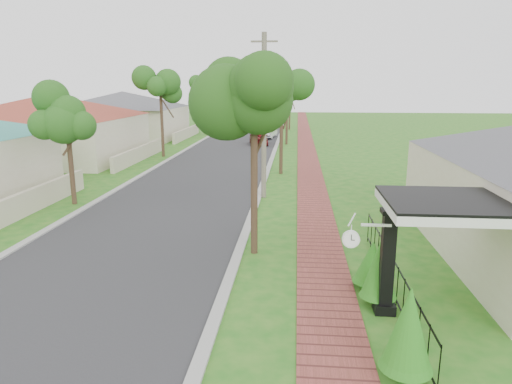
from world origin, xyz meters
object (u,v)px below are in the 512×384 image
at_px(porch_post, 387,267).
at_px(near_tree, 254,95).
at_px(station_clock, 353,238).
at_px(utility_pole, 264,117).
at_px(parked_car_red, 259,137).
at_px(parked_car_white, 267,131).

bearing_deg(porch_post, near_tree, 133.42).
distance_m(porch_post, station_clock, 1.26).
xyz_separation_m(utility_pole, station_clock, (2.79, -11.40, -1.86)).
bearing_deg(porch_post, station_clock, -154.94).
distance_m(parked_car_red, near_tree, 27.46).
xyz_separation_m(parked_car_white, station_clock, (4.28, -36.40, 1.25)).
bearing_deg(parked_car_white, station_clock, -77.61).
xyz_separation_m(parked_car_white, utility_pole, (1.48, -25.00, 3.10)).
bearing_deg(parked_car_red, porch_post, -87.18).
relative_size(parked_car_red, utility_pole, 0.52).
bearing_deg(porch_post, utility_pole, 108.36).
xyz_separation_m(parked_car_white, near_tree, (1.72, -32.39, 4.22)).
distance_m(utility_pole, station_clock, 11.88).
bearing_deg(parked_car_white, parked_car_red, -88.76).
distance_m(parked_car_red, utility_pole, 19.99).
xyz_separation_m(porch_post, near_tree, (-3.41, 3.60, 3.80)).
bearing_deg(near_tree, utility_pole, 91.85).
xyz_separation_m(porch_post, parked_car_white, (-5.13, 36.00, -0.42)).
xyz_separation_m(porch_post, utility_pole, (-3.65, 11.00, 2.69)).
bearing_deg(parked_car_red, utility_pole, -91.92).
height_order(utility_pole, station_clock, utility_pole).
bearing_deg(parked_car_red, near_tree, -92.92).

